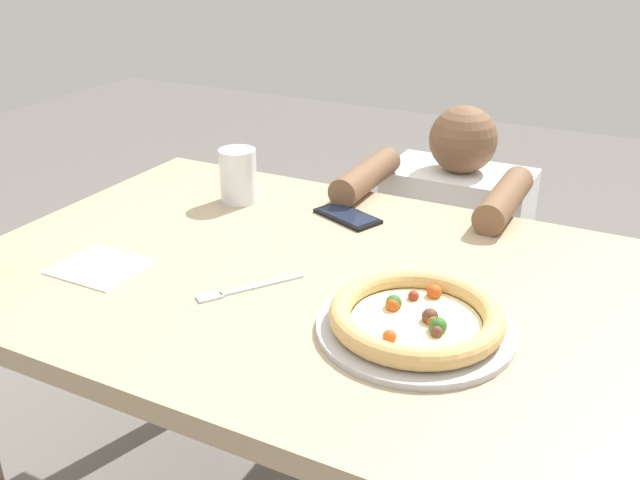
# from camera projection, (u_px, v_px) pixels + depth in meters

# --- Properties ---
(dining_table) EXTENTS (1.27, 0.89, 0.75)m
(dining_table) POSITION_uv_depth(u_px,v_px,m) (303.00, 319.00, 1.37)
(dining_table) COLOR tan
(dining_table) RESTS_ON ground
(pizza_near) EXTENTS (0.32, 0.32, 0.05)m
(pizza_near) POSITION_uv_depth(u_px,v_px,m) (416.00, 320.00, 1.12)
(pizza_near) COLOR #B7B7BC
(pizza_near) RESTS_ON dining_table
(water_cup_clear) EXTENTS (0.09, 0.09, 0.13)m
(water_cup_clear) POSITION_uv_depth(u_px,v_px,m) (238.00, 175.00, 1.62)
(water_cup_clear) COLOR silver
(water_cup_clear) RESTS_ON dining_table
(paper_napkin) EXTENTS (0.16, 0.15, 0.00)m
(paper_napkin) POSITION_uv_depth(u_px,v_px,m) (101.00, 267.00, 1.34)
(paper_napkin) COLOR white
(paper_napkin) RESTS_ON dining_table
(fork) EXTENTS (0.13, 0.18, 0.00)m
(fork) POSITION_uv_depth(u_px,v_px,m) (246.00, 288.00, 1.26)
(fork) COLOR silver
(fork) RESTS_ON dining_table
(cell_phone) EXTENTS (0.17, 0.13, 0.01)m
(cell_phone) POSITION_uv_depth(u_px,v_px,m) (348.00, 216.00, 1.56)
(cell_phone) COLOR black
(cell_phone) RESTS_ON dining_table
(diner_seated) EXTENTS (0.41, 0.52, 0.93)m
(diner_seated) POSITION_uv_depth(u_px,v_px,m) (450.00, 285.00, 1.97)
(diner_seated) COLOR #333847
(diner_seated) RESTS_ON ground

